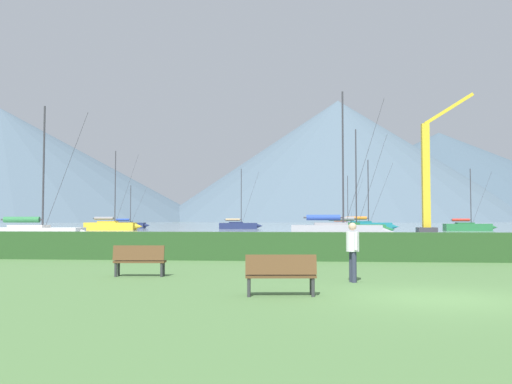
# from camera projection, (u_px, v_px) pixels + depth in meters

# --- Properties ---
(ground_plane) EXTENTS (1000.00, 1000.00, 0.00)m
(ground_plane) POSITION_uv_depth(u_px,v_px,m) (440.00, 299.00, 12.14)
(ground_plane) COLOR #517A42
(harbor_water) EXTENTS (320.00, 246.00, 0.00)m
(harbor_water) POSITION_uv_depth(u_px,v_px,m) (320.00, 225.00, 148.36)
(harbor_water) COLOR #8C9EA3
(harbor_water) RESTS_ON ground_plane
(hedge_line) EXTENTS (80.00, 1.20, 1.18)m
(hedge_line) POSITION_uv_depth(u_px,v_px,m) (378.00, 247.00, 23.11)
(hedge_line) COLOR #284C23
(hedge_line) RESTS_ON ground_plane
(sailboat_slip_0) EXTENTS (7.67, 3.21, 10.38)m
(sailboat_slip_0) POSITION_uv_depth(u_px,v_px,m) (239.00, 225.00, 95.30)
(sailboat_slip_0) COLOR navy
(sailboat_slip_0) RESTS_ON harbor_water
(sailboat_slip_2) EXTENTS (8.86, 2.70, 12.87)m
(sailboat_slip_2) POSITION_uv_depth(u_px,v_px,m) (337.00, 230.00, 47.83)
(sailboat_slip_2) COLOR #9E9EA3
(sailboat_slip_2) RESTS_ON harbor_water
(sailboat_slip_3) EXTENTS (7.50, 2.29, 9.05)m
(sailboat_slip_3) POSITION_uv_depth(u_px,v_px,m) (468.00, 227.00, 80.19)
(sailboat_slip_3) COLOR #236B38
(sailboat_slip_3) RESTS_ON harbor_water
(sailboat_slip_4) EXTENTS (8.83, 2.96, 10.25)m
(sailboat_slip_4) POSITION_uv_depth(u_px,v_px,m) (365.00, 226.00, 79.44)
(sailboat_slip_4) COLOR #19707A
(sailboat_slip_4) RESTS_ON harbor_water
(sailboat_slip_5) EXTENTS (8.73, 3.01, 12.10)m
(sailboat_slip_5) POSITION_uv_depth(u_px,v_px,m) (111.00, 225.00, 83.84)
(sailboat_slip_5) COLOR gold
(sailboat_slip_5) RESTS_ON harbor_water
(sailboat_slip_6) EXTENTS (6.78, 2.47, 9.47)m
(sailboat_slip_6) POSITION_uv_depth(u_px,v_px,m) (346.00, 225.00, 98.82)
(sailboat_slip_6) COLOR red
(sailboat_slip_6) RESTS_ON harbor_water
(sailboat_slip_7) EXTENTS (8.13, 2.91, 10.19)m
(sailboat_slip_7) POSITION_uv_depth(u_px,v_px,m) (36.00, 233.00, 40.96)
(sailboat_slip_7) COLOR white
(sailboat_slip_7) RESTS_ON harbor_water
(sailboat_slip_8) EXTENTS (7.55, 2.60, 7.99)m
(sailboat_slip_8) POSITION_uv_depth(u_px,v_px,m) (128.00, 225.00, 103.21)
(sailboat_slip_8) COLOR navy
(sailboat_slip_8) RESTS_ON harbor_water
(sailboat_slip_11) EXTENTS (8.34, 2.54, 11.53)m
(sailboat_slip_11) POSITION_uv_depth(u_px,v_px,m) (352.00, 228.00, 60.04)
(sailboat_slip_11) COLOR #236B38
(sailboat_slip_11) RESTS_ON harbor_water
(park_bench_near_path) EXTENTS (1.59, 0.59, 0.95)m
(park_bench_near_path) POSITION_uv_depth(u_px,v_px,m) (139.00, 259.00, 16.83)
(park_bench_near_path) COLOR brown
(park_bench_near_path) RESTS_ON ground_plane
(park_bench_under_tree) EXTENTS (1.65, 0.64, 0.95)m
(park_bench_under_tree) POSITION_uv_depth(u_px,v_px,m) (281.00, 273.00, 12.56)
(park_bench_under_tree) COLOR brown
(park_bench_under_tree) RESTS_ON ground_plane
(person_standing_walker) EXTENTS (0.36, 0.55, 1.65)m
(person_standing_walker) POSITION_uv_depth(u_px,v_px,m) (353.00, 247.00, 15.36)
(person_standing_walker) COLOR #2D3347
(person_standing_walker) RESTS_ON ground_plane
(dock_crane) EXTENTS (6.28, 2.00, 15.65)m
(dock_crane) POSITION_uv_depth(u_px,v_px,m) (428.00, 186.00, 60.89)
(dock_crane) COLOR #333338
(dock_crane) RESTS_ON ground_plane
(distant_hill_west_ridge) EXTENTS (273.16, 273.16, 65.53)m
(distant_hill_west_ridge) POSITION_uv_depth(u_px,v_px,m) (439.00, 177.00, 408.57)
(distant_hill_west_ridge) COLOR #425666
(distant_hill_west_ridge) RESTS_ON ground_plane
(distant_hill_central_peak) EXTENTS (194.86, 194.86, 58.04)m
(distant_hill_central_peak) POSITION_uv_depth(u_px,v_px,m) (6.00, 173.00, 329.52)
(distant_hill_central_peak) COLOR slate
(distant_hill_central_peak) RESTS_ON ground_plane
(distant_hill_far_shoulder) EXTENTS (232.21, 232.21, 78.28)m
(distant_hill_far_shoulder) POSITION_uv_depth(u_px,v_px,m) (338.00, 161.00, 356.65)
(distant_hill_far_shoulder) COLOR #4C6070
(distant_hill_far_shoulder) RESTS_ON ground_plane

